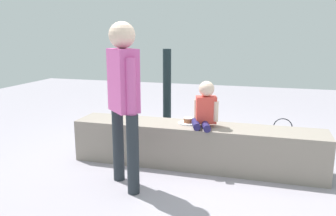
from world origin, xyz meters
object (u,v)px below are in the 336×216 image
(party_cup_red, at_px, (183,128))
(cake_box_white, at_px, (162,126))
(water_bottle_far_side, at_px, (132,127))
(cake_plate, at_px, (188,121))
(gift_bag, at_px, (284,145))
(handbag_black_leather, at_px, (282,135))
(child_seated, at_px, (205,107))
(adult_standing, at_px, (124,91))
(water_bottle_near_gift, at_px, (254,147))

(party_cup_red, xyz_separation_m, cake_box_white, (-0.33, -0.00, 0.01))
(water_bottle_far_side, bearing_deg, cake_plate, -41.80)
(gift_bag, height_order, party_cup_red, gift_bag)
(cake_box_white, height_order, handbag_black_leather, handbag_black_leather)
(child_seated, distance_m, adult_standing, 0.94)
(gift_bag, distance_m, handbag_black_leather, 0.48)
(child_seated, relative_size, cake_plate, 2.16)
(cake_plate, bearing_deg, child_seated, -21.68)
(water_bottle_near_gift, distance_m, cake_box_white, 1.56)
(water_bottle_near_gift, relative_size, handbag_black_leather, 0.65)
(child_seated, height_order, gift_bag, child_seated)
(gift_bag, bearing_deg, handbag_black_leather, 90.91)
(child_seated, xyz_separation_m, adult_standing, (-0.63, -0.66, 0.25))
(child_seated, distance_m, cake_plate, 0.29)
(child_seated, distance_m, water_bottle_far_side, 1.71)
(cake_plate, xyz_separation_m, gift_bag, (1.05, 0.58, -0.36))
(adult_standing, distance_m, cake_box_white, 2.13)
(cake_plate, xyz_separation_m, cake_box_white, (-0.68, 1.20, -0.42))
(adult_standing, relative_size, handbag_black_leather, 4.51)
(water_bottle_near_gift, distance_m, party_cup_red, 1.27)
(handbag_black_leather, bearing_deg, water_bottle_far_side, -176.76)
(child_seated, bearing_deg, gift_bag, 37.77)
(child_seated, height_order, adult_standing, adult_standing)
(water_bottle_far_side, relative_size, party_cup_red, 2.01)
(handbag_black_leather, bearing_deg, cake_plate, -134.63)
(water_bottle_far_side, bearing_deg, child_seated, -39.17)
(adult_standing, height_order, water_bottle_near_gift, adult_standing)
(water_bottle_near_gift, bearing_deg, gift_bag, 16.53)
(party_cup_red, height_order, handbag_black_leather, handbag_black_leather)
(child_seated, distance_m, cake_box_white, 1.66)
(cake_plate, bearing_deg, cake_box_white, 119.50)
(cake_plate, distance_m, water_bottle_near_gift, 0.93)
(gift_bag, distance_m, cake_box_white, 1.83)
(gift_bag, xyz_separation_m, party_cup_red, (-1.39, 0.62, -0.08))
(party_cup_red, bearing_deg, water_bottle_near_gift, -34.73)
(cake_plate, relative_size, water_bottle_far_side, 1.07)
(adult_standing, xyz_separation_m, party_cup_red, (0.09, 1.94, -0.87))
(cake_plate, height_order, party_cup_red, cake_plate)
(party_cup_red, bearing_deg, child_seated, -66.99)
(water_bottle_near_gift, height_order, water_bottle_far_side, water_bottle_near_gift)
(cake_plate, relative_size, cake_box_white, 0.67)
(adult_standing, xyz_separation_m, water_bottle_far_side, (-0.61, 1.67, -0.83))
(cake_box_white, relative_size, handbag_black_leather, 0.98)
(cake_plate, bearing_deg, water_bottle_far_side, 138.20)
(adult_standing, height_order, cake_box_white, adult_standing)
(cake_plate, distance_m, cake_box_white, 1.44)
(water_bottle_near_gift, distance_m, water_bottle_far_side, 1.81)
(child_seated, xyz_separation_m, party_cup_red, (-0.54, 1.28, -0.62))
(gift_bag, height_order, handbag_black_leather, handbag_black_leather)
(gift_bag, bearing_deg, water_bottle_far_side, 170.31)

